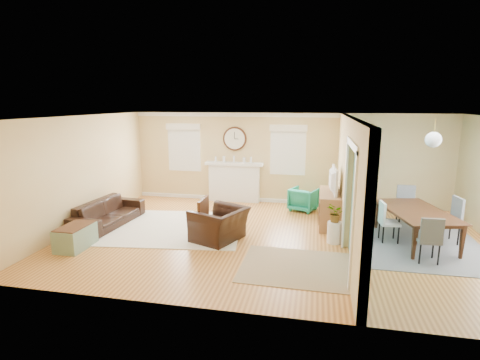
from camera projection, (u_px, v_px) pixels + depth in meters
name	position (u px, v px, depth m)	size (l,w,h in m)	color
floor	(273.00, 238.00, 8.11)	(9.00, 9.00, 0.00)	#9A5723
wall_back	(286.00, 159.00, 10.72)	(9.00, 0.02, 2.60)	tan
wall_front	(249.00, 225.00, 4.97)	(9.00, 0.02, 2.60)	tan
wall_left	(82.00, 172.00, 8.73)	(0.02, 6.00, 2.60)	tan
ceiling	(276.00, 117.00, 7.58)	(9.00, 6.00, 0.02)	white
partition	(348.00, 177.00, 7.81)	(0.17, 6.00, 2.60)	tan
fireplace	(234.00, 181.00, 11.04)	(1.70, 0.30, 1.17)	white
wall_clock	(235.00, 139.00, 10.87)	(0.70, 0.07, 0.70)	#42210F
window_left	(184.00, 144.00, 11.20)	(1.05, 0.13, 1.42)	white
window_right	(288.00, 147.00, 10.59)	(1.05, 0.13, 1.42)	white
pendant	(433.00, 140.00, 7.07)	(0.30, 0.30, 0.55)	gold
rug_cream	(177.00, 227.00, 8.79)	(3.01, 2.61, 0.02)	silver
rug_jute	(297.00, 267.00, 6.69)	(2.01, 1.65, 0.01)	#99805C
rug_grey	(415.00, 242.00, 7.90)	(2.52, 3.16, 0.01)	slate
sofa	(108.00, 213.00, 8.94)	(2.05, 0.80, 0.60)	black
eames_chair	(219.00, 224.00, 7.95)	(1.07, 0.94, 0.70)	black
green_chair	(304.00, 199.00, 10.14)	(0.66, 0.68, 0.62)	#087A5A
trunk	(75.00, 237.00, 7.54)	(0.50, 0.81, 0.47)	gray
credenza	(329.00, 208.00, 8.96)	(0.49, 1.43, 0.80)	brown
tv	(330.00, 180.00, 8.82)	(1.04, 0.14, 0.60)	black
garden_stool	(335.00, 232.00, 7.82)	(0.31, 0.31, 0.45)	white
potted_plant	(336.00, 213.00, 7.73)	(0.36, 0.31, 0.40)	#337F33
dining_table	(417.00, 226.00, 7.83)	(1.98, 1.11, 0.70)	#42210F
dining_chair_n	(407.00, 203.00, 8.87)	(0.42, 0.42, 0.94)	slate
dining_chair_s	(428.00, 235.00, 6.83)	(0.40, 0.40, 0.89)	slate
dining_chair_w	(390.00, 219.00, 7.84)	(0.42, 0.42, 0.86)	white
dining_chair_e	(447.00, 216.00, 7.76)	(0.49, 0.49, 0.98)	slate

